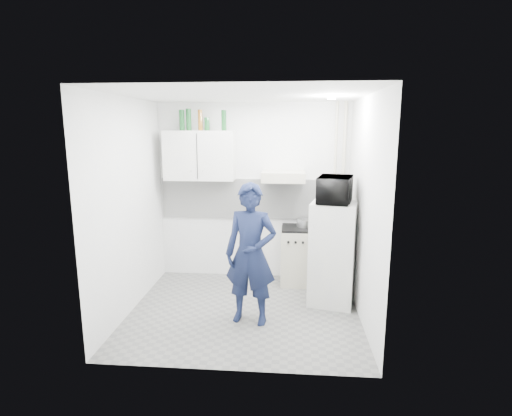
{
  "coord_description": "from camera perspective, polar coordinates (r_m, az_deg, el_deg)",
  "views": [
    {
      "loc": [
        0.53,
        -4.59,
        2.23
      ],
      "look_at": [
        0.12,
        0.3,
        1.25
      ],
      "focal_mm": 28.0,
      "sensor_mm": 36.0,
      "label": 1
    }
  ],
  "objects": [
    {
      "name": "ceiling",
      "position": [
        4.63,
        -1.88,
        15.88
      ],
      "size": [
        2.8,
        2.8,
        0.0
      ],
      "primitive_type": "plane",
      "color": "white",
      "rests_on": "wall_back"
    },
    {
      "name": "range_hood",
      "position": [
        5.63,
        3.94,
        4.54
      ],
      "size": [
        0.6,
        0.5,
        0.14
      ],
      "primitive_type": "cube",
      "color": "beige",
      "rests_on": "wall_back"
    },
    {
      "name": "person",
      "position": [
        4.59,
        -0.76,
        -6.6
      ],
      "size": [
        0.65,
        0.49,
        1.64
      ],
      "primitive_type": "imported",
      "rotation": [
        0.0,
        0.0,
        -0.17
      ],
      "color": "#121A37",
      "rests_on": "floor"
    },
    {
      "name": "stove",
      "position": [
        5.88,
        6.08,
        -6.85
      ],
      "size": [
        0.51,
        0.51,
        0.81
      ],
      "primitive_type": "cube",
      "color": "beige",
      "rests_on": "floor"
    },
    {
      "name": "bottle_e",
      "position": [
        5.74,
        -4.61,
        12.37
      ],
      "size": [
        0.07,
        0.07,
        0.28
      ],
      "primitive_type": "cylinder",
      "color": "#144C1E",
      "rests_on": "upper_cabinet"
    },
    {
      "name": "canister_a",
      "position": [
        5.78,
        -7.02,
        11.82
      ],
      "size": [
        0.07,
        0.07,
        0.18
      ],
      "primitive_type": "cylinder",
      "color": "#144C1E",
      "rests_on": "upper_cabinet"
    },
    {
      "name": "microwave",
      "position": [
        5.04,
        11.23,
        2.62
      ],
      "size": [
        0.66,
        0.51,
        0.32
      ],
      "primitive_type": "imported",
      "rotation": [
        0.0,
        0.0,
        1.36
      ],
      "color": "black",
      "rests_on": "fridge"
    },
    {
      "name": "stove_top",
      "position": [
        5.76,
        6.16,
        -2.89
      ],
      "size": [
        0.49,
        0.49,
        0.03
      ],
      "primitive_type": "cube",
      "color": "black",
      "rests_on": "stove"
    },
    {
      "name": "pipe_b",
      "position": [
        5.87,
        11.08,
        1.97
      ],
      "size": [
        0.04,
        0.04,
        2.6
      ],
      "primitive_type": "cylinder",
      "color": "beige",
      "rests_on": "floor"
    },
    {
      "name": "bottle_c",
      "position": [
        5.84,
        -9.59,
        12.33
      ],
      "size": [
        0.07,
        0.07,
        0.3
      ],
      "primitive_type": "cylinder",
      "color": "#144C1E",
      "rests_on": "upper_cabinet"
    },
    {
      "name": "fridge",
      "position": [
        5.22,
        10.88,
        -6.36
      ],
      "size": [
        0.66,
        0.66,
        1.33
      ],
      "primitive_type": "cube",
      "rotation": [
        0.0,
        0.0,
        -0.22
      ],
      "color": "white",
      "rests_on": "floor"
    },
    {
      "name": "bottle_d",
      "position": [
        5.8,
        -7.96,
        12.32
      ],
      "size": [
        0.07,
        0.07,
        0.29
      ],
      "primitive_type": "cylinder",
      "color": "brown",
      "rests_on": "upper_cabinet"
    },
    {
      "name": "bottle_b",
      "position": [
        5.86,
        -10.55,
        12.22
      ],
      "size": [
        0.07,
        0.07,
        0.29
      ],
      "primitive_type": "cylinder",
      "color": "#144C1E",
      "rests_on": "upper_cabinet"
    },
    {
      "name": "ceiling_spot_fixture",
      "position": [
        4.82,
        10.74,
        15.16
      ],
      "size": [
        0.1,
        0.1,
        0.02
      ],
      "primitive_type": "cylinder",
      "color": "white",
      "rests_on": "ceiling"
    },
    {
      "name": "wall_right",
      "position": [
        4.76,
        15.21,
        -0.36
      ],
      "size": [
        0.0,
        2.6,
        2.6
      ],
      "primitive_type": "plane",
      "rotation": [
        1.57,
        0.0,
        -1.57
      ],
      "color": "white",
      "rests_on": "floor"
    },
    {
      "name": "pipe_a",
      "position": [
        5.88,
        12.24,
        1.95
      ],
      "size": [
        0.05,
        0.05,
        2.6
      ],
      "primitive_type": "cylinder",
      "color": "beige",
      "rests_on": "floor"
    },
    {
      "name": "saucepan",
      "position": [
        5.8,
        6.82,
        -2.11
      ],
      "size": [
        0.2,
        0.2,
        0.11
      ],
      "primitive_type": "cylinder",
      "color": "silver",
      "rests_on": "stove_top"
    },
    {
      "name": "backsplash",
      "position": [
        5.94,
        -0.43,
        1.31
      ],
      "size": [
        2.74,
        0.03,
        0.6
      ],
      "primitive_type": "cube",
      "color": "white",
      "rests_on": "wall_back"
    },
    {
      "name": "wall_left",
      "position": [
        5.06,
        -17.73,
        0.17
      ],
      "size": [
        0.0,
        2.6,
        2.6
      ],
      "primitive_type": "plane",
      "rotation": [
        1.57,
        0.0,
        1.57
      ],
      "color": "white",
      "rests_on": "floor"
    },
    {
      "name": "wall_back",
      "position": [
        5.93,
        -0.41,
        2.28
      ],
      "size": [
        2.8,
        0.0,
        2.8
      ],
      "primitive_type": "plane",
      "rotation": [
        1.57,
        0.0,
        0.0
      ],
      "color": "white",
      "rests_on": "floor"
    },
    {
      "name": "upper_cabinet",
      "position": [
        5.82,
        -8.02,
        7.45
      ],
      "size": [
        1.0,
        0.35,
        0.7
      ],
      "primitive_type": "cube",
      "color": "white",
      "rests_on": "wall_back"
    },
    {
      "name": "floor",
      "position": [
        5.13,
        -1.69,
        -14.48
      ],
      "size": [
        2.8,
        2.8,
        0.0
      ],
      "primitive_type": "plane",
      "color": "slate",
      "rests_on": "ground"
    }
  ]
}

